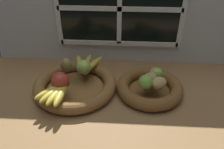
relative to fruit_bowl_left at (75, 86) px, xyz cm
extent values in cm
cube|color=olive|center=(19.65, 0.47, -4.17)|extent=(140.00, 90.00, 3.00)
cube|color=silver|center=(19.65, 30.47, 24.83)|extent=(140.00, 3.00, 55.00)
cube|color=black|center=(19.65, 28.57, 28.33)|extent=(64.00, 0.80, 38.00)
cube|color=white|center=(19.65, 27.97, 28.33)|extent=(2.40, 1.20, 38.00)
cube|color=white|center=(19.65, 27.97, 28.33)|extent=(64.00, 1.20, 2.40)
cube|color=white|center=(-12.35, 27.97, 28.33)|extent=(2.40, 1.20, 40.40)
cube|color=white|center=(51.65, 27.97, 28.33)|extent=(2.40, 1.20, 40.40)
cube|color=white|center=(19.65, 27.97, 9.33)|extent=(64.00, 1.20, 2.40)
cylinder|color=brown|center=(0.00, 0.00, -2.17)|extent=(27.40, 27.40, 1.00)
torus|color=brown|center=(0.00, 0.00, 0.19)|extent=(39.14, 39.14, 5.72)
cylinder|color=brown|center=(35.17, 0.00, -2.17)|extent=(20.63, 20.63, 1.00)
torus|color=brown|center=(35.17, 0.00, 0.19)|extent=(30.88, 30.88, 5.72)
sphere|color=#B73828|center=(-4.68, -6.23, 6.94)|extent=(7.79, 7.79, 7.79)
sphere|color=#99B74C|center=(3.61, 5.90, 6.66)|extent=(7.24, 7.24, 7.24)
ellipsoid|color=olive|center=(-4.99, 6.95, 6.79)|extent=(7.43, 7.00, 7.49)
ellipsoid|color=gold|center=(-7.72, -10.83, 4.74)|extent=(12.96, 13.91, 3.39)
ellipsoid|color=gold|center=(-6.30, -11.85, 4.74)|extent=(10.56, 15.32, 3.39)
ellipsoid|color=gold|center=(-4.70, -12.52, 4.74)|extent=(7.63, 15.96, 3.39)
ellipsoid|color=gold|center=(-2.98, -12.82, 4.74)|extent=(4.33, 15.81, 3.39)
sphere|color=brown|center=(-2.51, -5.01, 4.74)|extent=(3.05, 3.05, 3.05)
ellipsoid|color=gold|center=(7.12, 12.36, 4.54)|extent=(10.28, 17.62, 2.99)
ellipsoid|color=gold|center=(3.83, 13.18, 4.54)|extent=(3.97, 18.16, 2.99)
ellipsoid|color=gold|center=(0.47, 12.72, 4.54)|extent=(8.59, 18.04, 2.99)
sphere|color=brown|center=(3.34, 4.18, 4.54)|extent=(2.70, 2.70, 2.70)
ellipsoid|color=#A38451|center=(35.17, 0.00, 5.54)|extent=(7.87, 7.28, 5.00)
ellipsoid|color=#A38451|center=(37.21, 4.50, 5.60)|extent=(7.30, 8.37, 5.11)
ellipsoid|color=tan|center=(38.44, -3.27, 5.61)|extent=(9.44, 9.21, 5.14)
sphere|color=#7AAD3D|center=(32.53, -3.96, 6.30)|extent=(6.51, 6.51, 6.51)
sphere|color=#7AAD3D|center=(38.25, 3.96, 5.85)|extent=(5.61, 5.61, 5.61)
cone|color=red|center=(35.30, -2.48, 4.13)|extent=(10.84, 6.00, 2.17)
camera|label=1|loc=(22.78, -84.24, 63.30)|focal=35.95mm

